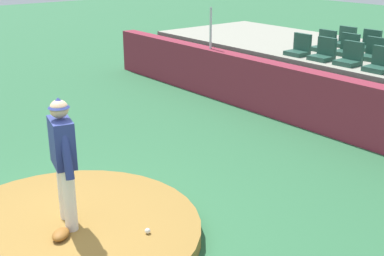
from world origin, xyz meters
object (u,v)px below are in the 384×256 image
object	(u,v)px
stadium_chair_14	(345,40)
stadium_chair_15	(369,44)
stadium_chair_3	(380,64)
stadium_chair_0	(299,48)
stadium_chair_1	(324,53)
pitcher	(63,153)
stadium_chair_7	(324,44)
fielding_glove	(61,234)
stadium_chair_2	(350,58)
stadium_chair_9	(373,53)
baseball	(148,231)
stadium_chair_8	(347,48)

from	to	relation	value
stadium_chair_14	stadium_chair_15	distance (m)	0.70
stadium_chair_15	stadium_chair_3	bearing A→B (deg)	128.02
stadium_chair_0	stadium_chair_1	bearing A→B (deg)	-179.99
pitcher	stadium_chair_7	distance (m)	8.21
fielding_glove	pitcher	bearing A→B (deg)	-176.15
pitcher	stadium_chair_1	xyz separation A→B (m)	(-1.35, 7.03, 0.20)
fielding_glove	stadium_chair_15	world-z (taller)	stadium_chair_15
stadium_chair_2	stadium_chair_1	bearing A→B (deg)	1.61
pitcher	stadium_chair_9	size ratio (longest dim) A/B	3.48
stadium_chair_2	stadium_chair_14	bearing A→B (deg)	-52.02
fielding_glove	stadium_chair_14	size ratio (longest dim) A/B	0.60
stadium_chair_0	stadium_chair_3	distance (m)	2.14
stadium_chair_1	stadium_chair_9	bearing A→B (deg)	-127.96
baseball	stadium_chair_14	bearing A→B (deg)	109.73
stadium_chair_0	stadium_chair_1	xyz separation A→B (m)	(0.71, 0.00, 0.00)
baseball	fielding_glove	bearing A→B (deg)	-122.88
stadium_chair_0	stadium_chair_7	world-z (taller)	same
stadium_chair_9	stadium_chair_1	bearing A→B (deg)	52.04
pitcher	stadium_chair_3	distance (m)	7.02
stadium_chair_2	stadium_chair_14	xyz separation A→B (m)	(-1.40, 1.79, 0.00)
stadium_chair_0	stadium_chair_15	xyz separation A→B (m)	(0.70, 1.82, 0.00)
baseball	stadium_chair_0	size ratio (longest dim) A/B	0.15
baseball	stadium_chair_1	world-z (taller)	stadium_chair_1
stadium_chair_0	stadium_chair_1	world-z (taller)	same
baseball	stadium_chair_9	distance (m)	7.51
baseball	fielding_glove	xyz separation A→B (m)	(-0.59, -0.92, 0.02)
stadium_chair_14	stadium_chair_0	bearing A→B (deg)	90.07
pitcher	stadium_chair_8	world-z (taller)	pitcher
fielding_glove	stadium_chair_15	size ratio (longest dim) A/B	0.60
stadium_chair_3	baseball	bearing A→B (deg)	97.12
fielding_glove	baseball	bearing A→B (deg)	103.08
baseball	stadium_chair_9	size ratio (longest dim) A/B	0.15
baseball	stadium_chair_0	bearing A→B (deg)	114.71
stadium_chair_1	stadium_chair_15	world-z (taller)	same
stadium_chair_1	stadium_chair_14	world-z (taller)	same
pitcher	stadium_chair_7	size ratio (longest dim) A/B	3.48
stadium_chair_7	stadium_chair_14	bearing A→B (deg)	-87.92
stadium_chair_3	stadium_chair_8	xyz separation A→B (m)	(-1.44, 0.92, 0.00)
pitcher	stadium_chair_14	xyz separation A→B (m)	(-2.06, 8.84, 0.20)
baseball	stadium_chair_0	world-z (taller)	stadium_chair_0
stadium_chair_14	stadium_chair_15	world-z (taller)	same
pitcher	baseball	distance (m)	1.47
stadium_chair_1	stadium_chair_7	world-z (taller)	same
stadium_chair_7	stadium_chair_14	world-z (taller)	same
stadium_chair_3	stadium_chair_7	world-z (taller)	same
stadium_chair_9	stadium_chair_2	bearing A→B (deg)	89.43
stadium_chair_14	stadium_chair_15	size ratio (longest dim) A/B	1.00
pitcher	stadium_chair_7	world-z (taller)	pitcher
baseball	stadium_chair_0	xyz separation A→B (m)	(-2.93, 6.37, 1.18)
pitcher	stadium_chair_14	distance (m)	9.08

